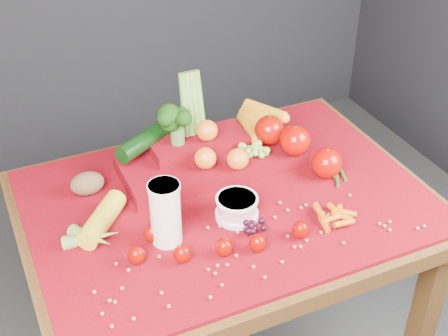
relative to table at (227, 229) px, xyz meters
name	(u,v)px	position (x,y,z in m)	size (l,w,h in m)	color
table	(227,229)	(0.00, 0.00, 0.00)	(1.10, 0.80, 0.75)	#351F0C
red_cloth	(227,200)	(0.00, 0.00, 0.10)	(1.05, 0.75, 0.01)	#66030F
milk_glass	(165,211)	(-0.21, -0.09, 0.20)	(0.08, 0.08, 0.17)	silver
yogurt_bowl	(237,207)	(-0.01, -0.08, 0.14)	(0.11, 0.11, 0.06)	silver
strawberry_scatter	(209,243)	(-0.13, -0.17, 0.13)	(0.44, 0.18, 0.05)	#8F0400
dark_grape_cluster	(255,227)	(0.01, -0.15, 0.12)	(0.06, 0.05, 0.03)	black
soybean_scatter	(261,242)	(0.00, -0.20, 0.11)	(0.84, 0.24, 0.01)	#A47346
corn_ear	(95,232)	(-0.37, -0.01, 0.13)	(0.25, 0.26, 0.06)	gold
potato	(87,183)	(-0.34, 0.18, 0.14)	(0.09, 0.07, 0.06)	brown
baby_carrot_pile	(332,213)	(0.21, -0.19, 0.12)	(0.17, 0.17, 0.03)	#C15206
green_bean_pile	(337,169)	(0.34, -0.01, 0.11)	(0.14, 0.12, 0.01)	#215914
produce_mound	(224,148)	(0.06, 0.15, 0.17)	(0.59, 0.38, 0.27)	#66030F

